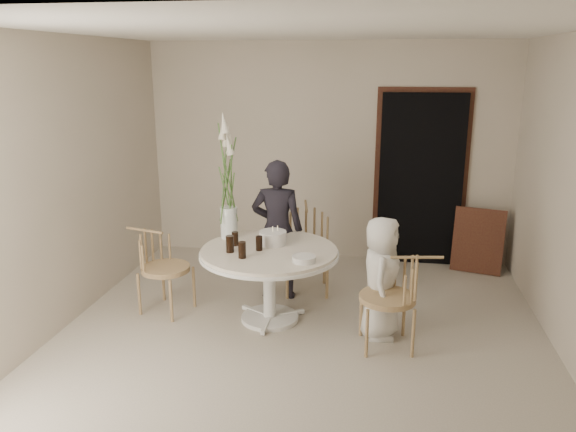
% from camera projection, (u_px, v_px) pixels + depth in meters
% --- Properties ---
extents(ground, '(4.50, 4.50, 0.00)m').
position_uv_depth(ground, '(301.00, 334.00, 5.22)').
color(ground, beige).
rests_on(ground, ground).
extents(room_shell, '(4.50, 4.50, 4.50)m').
position_uv_depth(room_shell, '(303.00, 162.00, 4.79)').
color(room_shell, white).
rests_on(room_shell, ground).
extents(doorway, '(1.00, 0.10, 2.10)m').
position_uv_depth(doorway, '(420.00, 180.00, 6.85)').
color(doorway, black).
rests_on(doorway, ground).
extents(door_trim, '(1.12, 0.03, 2.22)m').
position_uv_depth(door_trim, '(421.00, 175.00, 6.87)').
color(door_trim, '#4F2F1B').
rests_on(door_trim, ground).
extents(table, '(1.33, 1.33, 0.73)m').
position_uv_depth(table, '(269.00, 260.00, 5.35)').
color(table, white).
rests_on(table, ground).
extents(picture_frame, '(0.61, 0.32, 0.77)m').
position_uv_depth(picture_frame, '(478.00, 241.00, 6.68)').
color(picture_frame, '#4F2F1B').
rests_on(picture_frame, ground).
extents(chair_far, '(0.57, 0.60, 0.92)m').
position_uv_depth(chair_far, '(306.00, 236.00, 6.18)').
color(chair_far, '#9F7C56').
rests_on(chair_far, ground).
extents(chair_right, '(0.56, 0.52, 0.86)m').
position_uv_depth(chair_right, '(402.00, 288.00, 4.86)').
color(chair_right, '#9F7C56').
rests_on(chair_right, ground).
extents(chair_left, '(0.58, 0.55, 0.84)m').
position_uv_depth(chair_left, '(155.00, 258.00, 5.62)').
color(chair_left, '#9F7C56').
rests_on(chair_left, ground).
extents(girl, '(0.56, 0.38, 1.49)m').
position_uv_depth(girl, '(277.00, 230.00, 5.89)').
color(girl, black).
rests_on(girl, ground).
extents(boy, '(0.38, 0.57, 1.13)m').
position_uv_depth(boy, '(381.00, 278.00, 5.05)').
color(boy, white).
rests_on(boy, ground).
extents(birthday_cake, '(0.27, 0.27, 0.18)m').
position_uv_depth(birthday_cake, '(273.00, 238.00, 5.46)').
color(birthday_cake, white).
rests_on(birthday_cake, table).
extents(cola_tumbler_a, '(0.09, 0.09, 0.16)m').
position_uv_depth(cola_tumbler_a, '(230.00, 244.00, 5.22)').
color(cola_tumbler_a, black).
rests_on(cola_tumbler_a, table).
extents(cola_tumbler_b, '(0.07, 0.07, 0.15)m').
position_uv_depth(cola_tumbler_b, '(242.00, 250.00, 5.07)').
color(cola_tumbler_b, black).
rests_on(cola_tumbler_b, table).
extents(cola_tumbler_c, '(0.08, 0.08, 0.14)m').
position_uv_depth(cola_tumbler_c, '(235.00, 239.00, 5.42)').
color(cola_tumbler_c, black).
rests_on(cola_tumbler_c, table).
extents(cola_tumbler_d, '(0.07, 0.07, 0.14)m').
position_uv_depth(cola_tumbler_d, '(259.00, 243.00, 5.27)').
color(cola_tumbler_d, black).
rests_on(cola_tumbler_d, table).
extents(plate_stack, '(0.24, 0.24, 0.05)m').
position_uv_depth(plate_stack, '(304.00, 259.00, 4.98)').
color(plate_stack, silver).
rests_on(plate_stack, table).
extents(flower_vase, '(0.17, 0.17, 1.26)m').
position_uv_depth(flower_vase, '(228.00, 187.00, 5.53)').
color(flower_vase, white).
rests_on(flower_vase, table).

